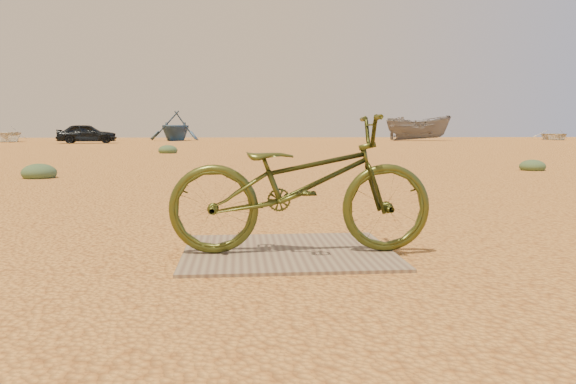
{
  "coord_description": "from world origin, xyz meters",
  "views": [
    {
      "loc": [
        -0.07,
        -4.05,
        0.87
      ],
      "look_at": [
        0.28,
        -0.16,
        0.44
      ],
      "focal_mm": 35.0,
      "sensor_mm": 36.0,
      "label": 1
    }
  ],
  "objects": [
    {
      "name": "ground",
      "position": [
        0.0,
        0.0,
        0.0
      ],
      "size": [
        120.0,
        120.0,
        0.0
      ],
      "primitive_type": "plane",
      "color": "gold",
      "rests_on": "ground"
    },
    {
      "name": "plywood_board",
      "position": [
        0.28,
        -0.16,
        0.01
      ],
      "size": [
        1.47,
        1.25,
        0.02
      ],
      "primitive_type": "cube",
      "color": "#84755A",
      "rests_on": "ground"
    },
    {
      "name": "bicycle",
      "position": [
        0.36,
        -0.21,
        0.5
      ],
      "size": [
        1.82,
        0.67,
        0.95
      ],
      "primitive_type": "imported",
      "rotation": [
        0.0,
        0.0,
        1.55
      ],
      "color": "#3E4619",
      "rests_on": "plywood_board"
    },
    {
      "name": "car",
      "position": [
        -9.75,
        33.25,
        0.62
      ],
      "size": [
        3.84,
        1.99,
        1.25
      ],
      "primitive_type": "imported",
      "rotation": [
        0.0,
        0.0,
        1.72
      ],
      "color": "black",
      "rests_on": "ground"
    },
    {
      "name": "boat_near_left",
      "position": [
        -17.08,
        38.42,
        0.56
      ],
      "size": [
        5.96,
        6.56,
        1.11
      ],
      "primitive_type": "imported",
      "rotation": [
        0.0,
        0.0,
        0.5
      ],
      "color": "white",
      "rests_on": "ground"
    },
    {
      "name": "boat_far_left",
      "position": [
        -5.0,
        41.37,
        1.2
      ],
      "size": [
        4.86,
        5.32,
        2.39
      ],
      "primitive_type": "imported",
      "rotation": [
        0.0,
        0.0,
        -0.23
      ],
      "color": "#37587A",
      "rests_on": "ground"
    },
    {
      "name": "boat_mid_right",
      "position": [
        14.32,
        39.9,
        1.0
      ],
      "size": [
        5.32,
        2.4,
        2.0
      ],
      "primitive_type": "imported",
      "rotation": [
        0.0,
        0.0,
        1.48
      ],
      "color": "slate",
      "rests_on": "ground"
    },
    {
      "name": "boat_far_right",
      "position": [
        27.16,
        42.42,
        0.43
      ],
      "size": [
        3.97,
        4.79,
        0.86
      ],
      "primitive_type": "imported",
      "rotation": [
        0.0,
        0.0,
        -0.28
      ],
      "color": "silver",
      "rests_on": "ground"
    },
    {
      "name": "kale_a",
      "position": [
        -3.66,
        6.45,
        0.0
      ],
      "size": [
        0.61,
        0.61,
        0.34
      ],
      "primitive_type": "ellipsoid",
      "color": "#516F47",
      "rests_on": "ground"
    },
    {
      "name": "kale_b",
      "position": [
        6.25,
        7.5,
        0.0
      ],
      "size": [
        0.54,
        0.54,
        0.3
      ],
      "primitive_type": "ellipsoid",
      "color": "#516F47",
      "rests_on": "ground"
    },
    {
      "name": "kale_c",
      "position": [
        -2.67,
        17.22,
        0.0
      ],
      "size": [
        0.71,
        0.71,
        0.39
      ],
      "primitive_type": "ellipsoid",
      "color": "#516F47",
      "rests_on": "ground"
    }
  ]
}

